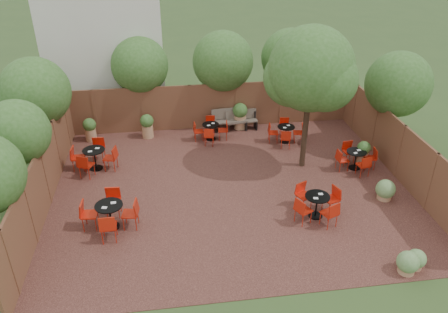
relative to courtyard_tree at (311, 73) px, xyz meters
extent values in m
plane|color=#354F23|center=(-2.86, -1.16, -3.60)|extent=(80.00, 80.00, 0.00)
cube|color=#351B15|center=(-2.86, -1.16, -3.59)|extent=(12.00, 10.00, 0.02)
cube|color=brown|center=(-2.86, 3.84, -2.60)|extent=(12.00, 0.08, 2.00)
cube|color=brown|center=(-8.86, -1.16, -2.60)|extent=(0.08, 10.00, 2.00)
cube|color=brown|center=(3.14, -1.16, -2.60)|extent=(0.08, 10.00, 2.00)
cube|color=beige|center=(-7.36, 6.84, 0.40)|extent=(5.00, 4.00, 8.00)
sphere|color=#305B1D|center=(-9.46, 1.84, -0.86)|extent=(2.49, 2.49, 2.49)
sphere|color=#305B1D|center=(-9.36, -1.16, -1.01)|extent=(1.99, 1.99, 1.99)
sphere|color=#305B1D|center=(-5.86, 4.54, -0.89)|extent=(2.39, 2.39, 2.39)
sphere|color=#305B1D|center=(-2.36, 4.44, -0.83)|extent=(2.59, 2.59, 2.59)
sphere|color=#305B1D|center=(0.64, 4.64, -0.84)|extent=(2.53, 2.53, 2.53)
sphere|color=#305B1D|center=(3.74, 0.84, -0.87)|extent=(2.45, 2.45, 2.45)
cylinder|color=black|center=(0.01, 0.01, -1.62)|extent=(0.23, 0.23, 3.93)
sphere|color=#305B1D|center=(0.01, 0.01, 0.15)|extent=(2.91, 2.91, 2.91)
sphere|color=#305B1D|center=(-0.49, 0.41, -0.28)|extent=(2.04, 2.04, 2.04)
sphere|color=#305B1D|center=(0.41, -0.39, -0.12)|extent=(2.13, 2.13, 2.13)
cube|color=brown|center=(-2.22, 3.39, -3.15)|extent=(1.56, 0.58, 0.05)
cube|color=brown|center=(-2.22, 3.60, -2.87)|extent=(1.53, 0.23, 0.46)
cube|color=black|center=(-2.91, 3.39, -3.38)|extent=(0.10, 0.46, 0.41)
cube|color=black|center=(-1.53, 3.39, -3.38)|extent=(0.10, 0.46, 0.41)
cube|color=brown|center=(-1.69, 3.39, -3.19)|extent=(1.41, 0.55, 0.05)
cube|color=brown|center=(-1.69, 3.57, -2.94)|extent=(1.38, 0.24, 0.41)
cube|color=black|center=(-2.31, 3.39, -3.40)|extent=(0.10, 0.42, 0.37)
cube|color=black|center=(-1.07, 3.39, -3.40)|extent=(0.10, 0.42, 0.37)
cylinder|color=black|center=(-0.49, -3.10, -3.57)|extent=(0.44, 0.44, 0.03)
cylinder|color=black|center=(-0.49, -3.10, -3.21)|extent=(0.05, 0.05, 0.71)
cylinder|color=black|center=(-0.49, -3.10, -2.85)|extent=(0.77, 0.77, 0.03)
cube|color=white|center=(-0.37, -3.02, -2.82)|extent=(0.17, 0.15, 0.02)
cube|color=white|center=(-0.59, -3.23, -2.82)|extent=(0.17, 0.15, 0.02)
cylinder|color=black|center=(1.87, -0.47, -3.57)|extent=(0.42, 0.42, 0.03)
cylinder|color=black|center=(1.87, -0.47, -3.23)|extent=(0.05, 0.05, 0.66)
cylinder|color=black|center=(1.87, -0.47, -2.89)|extent=(0.72, 0.72, 0.03)
cube|color=white|center=(1.98, -0.40, -2.87)|extent=(0.14, 0.10, 0.01)
cube|color=white|center=(1.78, -0.59, -2.87)|extent=(0.14, 0.10, 0.01)
cylinder|color=black|center=(-6.76, -2.78, -3.57)|extent=(0.48, 0.48, 0.03)
cylinder|color=black|center=(-6.76, -2.78, -3.18)|extent=(0.05, 0.05, 0.76)
cylinder|color=black|center=(-6.76, -2.78, -2.79)|extent=(0.82, 0.82, 0.03)
cube|color=white|center=(-6.63, -2.69, -2.77)|extent=(0.15, 0.11, 0.02)
cube|color=white|center=(-6.87, -2.91, -2.77)|extent=(0.15, 0.11, 0.02)
cylinder|color=black|center=(-0.11, 1.98, -3.57)|extent=(0.41, 0.41, 0.03)
cylinder|color=black|center=(-0.11, 1.98, -3.24)|extent=(0.05, 0.05, 0.65)
cylinder|color=black|center=(-0.11, 1.98, -2.90)|extent=(0.71, 0.71, 0.03)
cube|color=white|center=(0.00, 2.05, -2.88)|extent=(0.14, 0.11, 0.01)
cube|color=white|center=(-0.20, 1.86, -2.88)|extent=(0.14, 0.11, 0.01)
cylinder|color=black|center=(-3.12, 2.64, -3.57)|extent=(0.40, 0.40, 0.03)
cylinder|color=black|center=(-3.12, 2.64, -3.24)|extent=(0.05, 0.05, 0.64)
cylinder|color=black|center=(-3.12, 2.64, -2.91)|extent=(0.70, 0.70, 0.03)
cube|color=white|center=(-3.01, 2.72, -2.89)|extent=(0.14, 0.10, 0.01)
cube|color=white|center=(-3.22, 2.53, -2.89)|extent=(0.14, 0.10, 0.01)
cylinder|color=black|center=(-7.60, 0.84, -3.57)|extent=(0.47, 0.47, 0.03)
cylinder|color=black|center=(-7.60, 0.84, -3.19)|extent=(0.05, 0.05, 0.74)
cylinder|color=black|center=(-7.60, 0.84, -2.81)|extent=(0.81, 0.81, 0.03)
cube|color=white|center=(-7.47, 0.92, -2.78)|extent=(0.17, 0.14, 0.02)
cube|color=white|center=(-7.71, 0.71, -2.78)|extent=(0.17, 0.14, 0.02)
cylinder|color=#AC7E56|center=(-5.72, 3.22, -3.32)|extent=(0.47, 0.47, 0.53)
sphere|color=#305B1D|center=(-5.72, 3.22, -2.84)|extent=(0.56, 0.56, 0.56)
cylinder|color=#AC7E56|center=(-1.74, 3.54, -3.28)|extent=(0.53, 0.53, 0.60)
sphere|color=#305B1D|center=(-1.74, 3.54, -2.74)|extent=(0.63, 0.63, 0.63)
cylinder|color=#AC7E56|center=(-8.05, 3.24, -3.33)|extent=(0.45, 0.45, 0.51)
sphere|color=#305B1D|center=(-8.05, 3.24, -2.87)|extent=(0.54, 0.54, 0.54)
cylinder|color=#AC7E56|center=(2.27, -0.20, -3.34)|extent=(0.43, 0.43, 0.49)
sphere|color=#305B1D|center=(2.27, -0.20, -2.91)|extent=(0.51, 0.51, 0.51)
cylinder|color=#AC7E56|center=(1.41, -5.68, -3.50)|extent=(0.38, 0.38, 0.17)
sphere|color=#5D8444|center=(1.41, -5.68, -3.28)|extent=(0.52, 0.52, 0.52)
cylinder|color=#AC7E56|center=(1.10, -5.81, -3.49)|extent=(0.43, 0.43, 0.20)
sphere|color=#5D8444|center=(1.10, -5.81, -3.24)|extent=(0.59, 0.59, 0.59)
cylinder|color=#AC7E56|center=(2.07, -2.50, -3.48)|extent=(0.47, 0.47, 0.21)
sphere|color=#5D8444|center=(2.07, -2.50, -3.21)|extent=(0.64, 0.64, 0.64)
camera|label=1|loc=(-4.89, -13.79, 4.78)|focal=35.49mm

